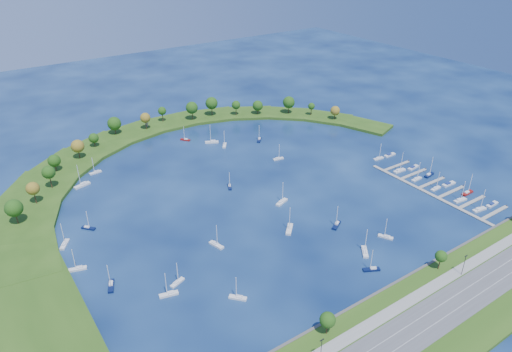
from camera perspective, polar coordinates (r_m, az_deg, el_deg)
ground at (r=269.80m, az=-0.28°, el=-1.45°), size 700.00×700.00×0.00m
south_shoreline at (r=199.57m, az=20.68°, el=-15.69°), size 420.00×43.10×11.60m
breakwater at (r=289.62m, az=-13.38°, el=0.15°), size 286.74×247.64×2.00m
breakwater_trees at (r=332.39m, az=-10.26°, el=6.05°), size 237.50×94.69×14.99m
harbor_tower at (r=358.22m, az=-13.22°, el=6.28°), size 2.60×2.60×4.18m
dock_system at (r=286.86m, az=21.16°, el=-1.53°), size 24.28×82.00×1.60m
moored_boat_0 at (r=239.67m, az=9.81°, el=-5.85°), size 8.26×6.01×12.04m
moored_boat_1 at (r=327.53m, az=-5.41°, el=4.21°), size 9.39×6.64×13.61m
moored_boat_2 at (r=199.96m, az=-10.60°, el=-13.94°), size 8.15×4.04×11.55m
moored_boat_3 at (r=289.19m, az=-20.48°, el=-1.01°), size 10.05×5.31×14.22m
moored_boat_4 at (r=223.43m, az=-4.88°, el=-8.31°), size 4.30×8.48×12.00m
moored_boat_5 at (r=240.73m, az=-22.36°, el=-7.67°), size 6.27×8.02×11.87m
moored_boat_6 at (r=302.62m, az=2.73°, el=2.18°), size 7.38×3.12×10.52m
moored_boat_7 at (r=322.06m, az=-3.87°, el=3.83°), size 6.29×7.64×11.47m
moored_boat_8 at (r=214.72m, az=13.95°, el=-10.94°), size 7.65×5.39×11.08m
moored_boat_9 at (r=223.16m, az=-20.96°, el=-10.48°), size 8.06×4.27×11.40m
moored_boat_10 at (r=209.54m, az=-17.30°, el=-12.61°), size 5.15×8.45×12.03m
moored_boat_11 at (r=195.43m, az=-2.21°, el=-14.56°), size 6.54×6.88×10.90m
moored_boat_12 at (r=329.70m, az=0.40°, el=4.50°), size 7.05×7.37×11.71m
moored_boat_13 at (r=333.77m, az=-8.64°, el=4.46°), size 5.90×6.88×10.47m
moored_boat_14 at (r=236.48m, az=15.58°, el=-7.11°), size 5.23×7.34×10.66m
moored_boat_15 at (r=204.80m, az=-9.60°, el=-12.64°), size 7.38×4.46×10.50m
moored_boat_16 at (r=255.13m, az=3.15°, el=-3.14°), size 8.95×5.21×12.70m
moored_boat_17 at (r=270.14m, az=-3.24°, el=-1.25°), size 4.75×7.02×10.10m
moored_boat_18 at (r=301.66m, az=-19.03°, el=0.47°), size 7.49×2.77×10.77m
moored_boat_19 at (r=248.67m, az=-19.82°, el=-5.93°), size 6.25×6.71×10.55m
moored_boat_20 at (r=233.79m, az=4.11°, el=-6.41°), size 8.45×8.43×13.71m
moored_boat_21 at (r=224.08m, az=13.16°, el=-8.94°), size 7.18×8.20×12.58m
docked_boat_0 at (r=275.28m, az=25.63°, el=-3.66°), size 8.81×3.48×12.60m
docked_boat_1 at (r=283.37m, az=26.88°, el=-3.11°), size 8.85×2.88×1.78m
docked_boat_2 at (r=279.97m, az=23.68°, el=-2.68°), size 8.54×3.23×12.25m
docked_boat_3 at (r=289.21m, az=24.43°, el=-1.84°), size 8.53×2.67×12.43m
docked_boat_4 at (r=287.05m, az=21.12°, el=-1.38°), size 7.61×2.57×11.02m
docked_boat_5 at (r=294.61m, az=22.47°, el=-0.91°), size 9.49×2.98×1.92m
docked_boat_6 at (r=293.62m, az=19.03°, el=-0.31°), size 7.94×2.63×11.51m
docked_boat_7 at (r=301.01m, az=20.40°, el=0.17°), size 8.64×3.69×12.29m
docked_boat_8 at (r=300.34m, az=17.12°, el=0.67°), size 8.90×2.82×12.94m
docked_boat_9 at (r=307.06m, az=18.65°, el=0.99°), size 9.22×3.59×1.83m
docked_boat_10 at (r=312.82m, az=14.74°, el=2.14°), size 7.60×2.72×10.95m
docked_boat_11 at (r=319.61m, az=16.01°, el=2.49°), size 8.89×2.59×1.81m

